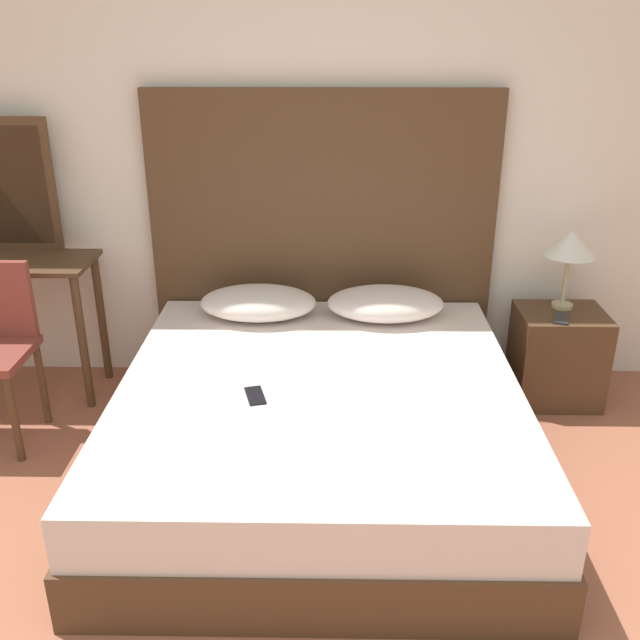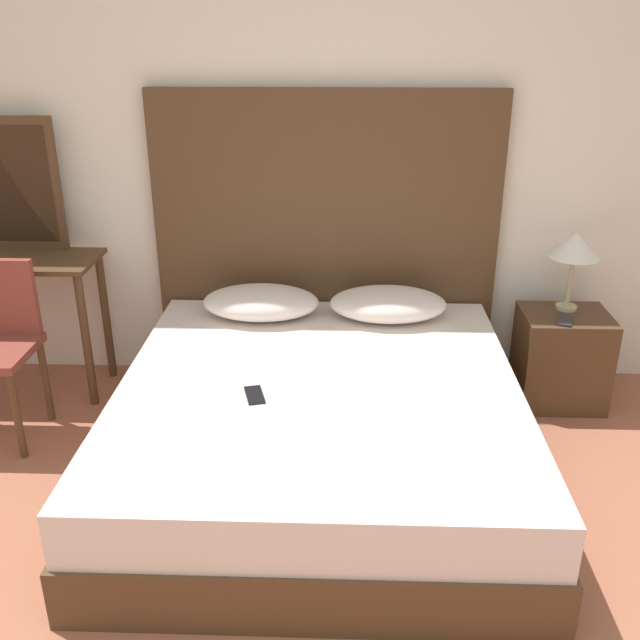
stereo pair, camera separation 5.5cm
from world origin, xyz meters
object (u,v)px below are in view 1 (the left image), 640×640
at_px(vanity_desk, 11,289).
at_px(phone_on_nightstand, 562,318).
at_px(phone_on_bed, 255,396).
at_px(nightstand, 557,356).
at_px(bed, 320,428).
at_px(table_lamp, 571,245).

bearing_deg(vanity_desk, phone_on_nightstand, -2.66).
bearing_deg(phone_on_bed, phone_on_nightstand, 26.70).
xyz_separation_m(phone_on_bed, nightstand, (1.52, 0.84, -0.21)).
relative_size(phone_on_bed, vanity_desk, 0.18).
xyz_separation_m(phone_on_nightstand, vanity_desk, (-2.86, 0.13, 0.09)).
height_order(bed, vanity_desk, vanity_desk).
relative_size(bed, nightstand, 3.80).
xyz_separation_m(table_lamp, phone_on_nightstand, (-0.05, -0.17, -0.34)).
distance_m(bed, phone_on_bed, 0.38).
bearing_deg(nightstand, table_lamp, 79.58).
relative_size(nightstand, phone_on_nightstand, 3.07).
bearing_deg(nightstand, vanity_desk, 179.22).
distance_m(phone_on_bed, vanity_desk, 1.64).
distance_m(nightstand, table_lamp, 0.60).
xyz_separation_m(phone_on_bed, vanity_desk, (-1.37, 0.88, 0.14)).
height_order(phone_on_bed, nightstand, nightstand).
height_order(phone_on_bed, vanity_desk, vanity_desk).
distance_m(phone_on_bed, table_lamp, 1.83).
bearing_deg(phone_on_nightstand, vanity_desk, 177.34).
bearing_deg(table_lamp, nightstand, -100.42).
height_order(nightstand, table_lamp, table_lamp).
height_order(nightstand, vanity_desk, vanity_desk).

